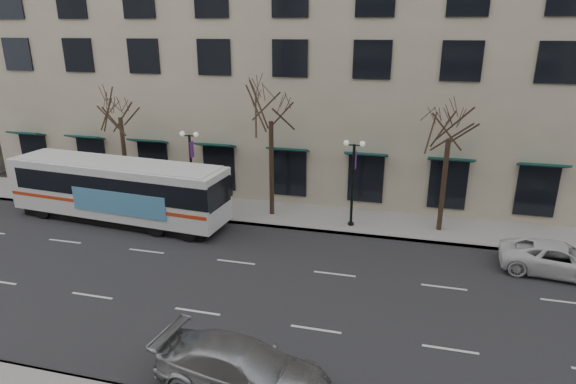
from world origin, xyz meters
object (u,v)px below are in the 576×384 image
(lamp_post_left, at_px, (191,168))
(tree_far_right, at_px, (451,121))
(silver_car, at_px, (243,370))
(city_bus, at_px, (119,189))
(white_pickup, at_px, (559,259))
(lamp_post_right, at_px, (353,180))
(tree_far_left, at_px, (119,102))
(tree_far_mid, at_px, (271,105))

(lamp_post_left, bearing_deg, tree_far_right, 2.29)
(tree_far_right, xyz_separation_m, silver_car, (-6.59, -15.00, -5.58))
(city_bus, height_order, white_pickup, city_bus)
(lamp_post_right, bearing_deg, white_pickup, -17.05)
(tree_far_right, relative_size, white_pickup, 1.52)
(tree_far_left, distance_m, silver_car, 20.95)
(lamp_post_left, height_order, city_bus, lamp_post_left)
(silver_car, bearing_deg, tree_far_mid, 19.94)
(lamp_post_left, bearing_deg, white_pickup, -8.84)
(tree_far_left, relative_size, lamp_post_left, 1.60)
(tree_far_mid, xyz_separation_m, lamp_post_right, (5.01, -0.60, -3.96))
(tree_far_mid, relative_size, silver_car, 1.47)
(tree_far_left, xyz_separation_m, city_bus, (1.39, -3.01, -4.67))
(tree_far_left, height_order, tree_far_right, tree_far_left)
(tree_far_right, bearing_deg, tree_far_mid, 180.00)
(tree_far_mid, relative_size, tree_far_right, 1.06)
(silver_car, bearing_deg, lamp_post_right, 0.80)
(tree_far_left, xyz_separation_m, silver_car, (13.41, -15.00, -5.85))
(tree_far_left, height_order, white_pickup, tree_far_left)
(lamp_post_left, height_order, silver_car, lamp_post_left)
(lamp_post_right, bearing_deg, tree_far_left, 177.71)
(tree_far_left, distance_m, city_bus, 5.73)
(silver_car, xyz_separation_m, white_pickup, (11.89, 11.24, -0.11))
(tree_far_left, xyz_separation_m, tree_far_mid, (10.00, 0.00, 0.21))
(tree_far_left, distance_m, tree_far_mid, 10.00)
(tree_far_right, height_order, city_bus, tree_far_right)
(lamp_post_left, distance_m, white_pickup, 20.65)
(tree_far_mid, bearing_deg, tree_far_left, -180.00)
(tree_far_left, bearing_deg, silver_car, -48.20)
(lamp_post_left, bearing_deg, city_bus, -146.30)
(white_pickup, bearing_deg, tree_far_mid, 82.63)
(lamp_post_left, distance_m, lamp_post_right, 10.00)
(city_bus, relative_size, white_pickup, 2.61)
(tree_far_mid, distance_m, lamp_post_left, 6.40)
(tree_far_left, bearing_deg, lamp_post_left, -6.83)
(lamp_post_right, relative_size, city_bus, 0.38)
(tree_far_left, xyz_separation_m, lamp_post_right, (15.01, -0.60, -3.75))
(tree_far_left, distance_m, white_pickup, 26.26)
(silver_car, bearing_deg, tree_far_left, 48.93)
(tree_far_left, xyz_separation_m, tree_far_right, (20.00, 0.00, -0.28))
(city_bus, bearing_deg, lamp_post_right, 15.02)
(tree_far_mid, distance_m, tree_far_right, 10.01)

